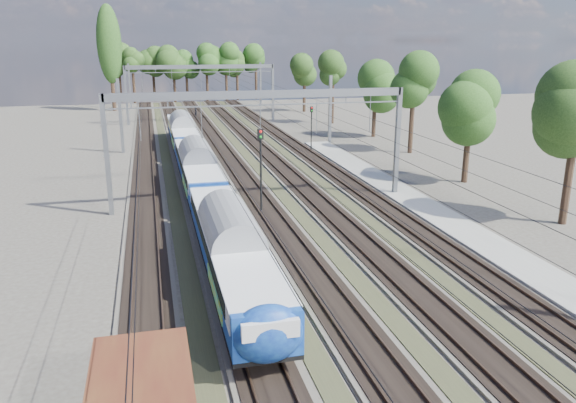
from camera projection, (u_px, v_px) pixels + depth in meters
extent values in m
cube|color=#47423A|center=(146.00, 169.00, 56.85)|extent=(3.00, 130.00, 0.15)
cube|color=black|center=(145.00, 168.00, 56.82)|extent=(2.50, 130.00, 0.06)
cube|color=#473326|center=(138.00, 168.00, 56.63)|extent=(0.08, 130.00, 0.14)
cube|color=#473326|center=(153.00, 167.00, 56.96)|extent=(0.08, 130.00, 0.14)
cube|color=#47423A|center=(190.00, 167.00, 57.89)|extent=(3.00, 130.00, 0.15)
cube|color=black|center=(190.00, 166.00, 57.86)|extent=(2.50, 130.00, 0.06)
cube|color=#473326|center=(183.00, 165.00, 57.67)|extent=(0.08, 130.00, 0.14)
cube|color=#473326|center=(197.00, 165.00, 58.00)|extent=(0.08, 130.00, 0.14)
cube|color=#47423A|center=(234.00, 165.00, 58.92)|extent=(3.00, 130.00, 0.15)
cube|color=black|center=(234.00, 164.00, 58.90)|extent=(2.50, 130.00, 0.06)
cube|color=#473326|center=(227.00, 163.00, 58.70)|extent=(0.08, 130.00, 0.14)
cube|color=#473326|center=(240.00, 163.00, 59.03)|extent=(0.08, 130.00, 0.14)
cube|color=#47423A|center=(275.00, 163.00, 59.96)|extent=(3.00, 130.00, 0.15)
cube|color=black|center=(275.00, 162.00, 59.93)|extent=(2.50, 130.00, 0.06)
cube|color=#473326|center=(269.00, 161.00, 59.74)|extent=(0.08, 130.00, 0.14)
cube|color=#473326|center=(282.00, 160.00, 60.07)|extent=(0.08, 130.00, 0.14)
cube|color=#47423A|center=(316.00, 160.00, 60.99)|extent=(3.00, 130.00, 0.15)
cube|color=black|center=(316.00, 160.00, 60.97)|extent=(2.50, 130.00, 0.06)
cube|color=#473326|center=(309.00, 159.00, 60.78)|extent=(0.08, 130.00, 0.14)
cube|color=#473326|center=(322.00, 158.00, 61.11)|extent=(0.08, 130.00, 0.14)
cube|color=#333221|center=(168.00, 169.00, 57.38)|extent=(1.10, 130.00, 0.05)
cube|color=#333221|center=(212.00, 166.00, 58.42)|extent=(1.10, 130.00, 0.05)
cube|color=#333221|center=(255.00, 164.00, 59.45)|extent=(1.10, 130.00, 0.05)
cube|color=#333221|center=(296.00, 162.00, 60.49)|extent=(1.10, 130.00, 0.05)
cube|color=gray|center=(462.00, 230.00, 38.34)|extent=(3.00, 70.00, 0.30)
cube|color=gray|center=(107.00, 156.00, 41.05)|extent=(0.35, 0.35, 9.00)
cube|color=gray|center=(397.00, 143.00, 46.35)|extent=(0.35, 0.35, 9.00)
cube|color=gray|center=(260.00, 94.00, 42.54)|extent=(23.00, 0.35, 0.60)
cube|color=gray|center=(126.00, 96.00, 85.84)|extent=(0.35, 0.35, 9.00)
cube|color=gray|center=(273.00, 93.00, 91.14)|extent=(0.35, 0.35, 9.00)
cube|color=gray|center=(201.00, 67.00, 87.33)|extent=(23.00, 0.35, 0.60)
cube|color=gray|center=(120.00, 116.00, 64.45)|extent=(0.35, 0.35, 8.50)
cube|color=gray|center=(130.00, 86.00, 106.44)|extent=(0.35, 0.35, 8.50)
cube|color=gray|center=(330.00, 110.00, 70.28)|extent=(0.35, 0.35, 8.50)
cube|color=gray|center=(261.00, 84.00, 112.27)|extent=(0.35, 0.35, 8.50)
cylinder|color=black|center=(142.00, 116.00, 55.35)|extent=(0.03, 130.00, 0.03)
cylinder|color=black|center=(141.00, 104.00, 55.05)|extent=(0.03, 130.00, 0.03)
cylinder|color=black|center=(188.00, 114.00, 56.39)|extent=(0.03, 130.00, 0.03)
cylinder|color=black|center=(187.00, 103.00, 56.08)|extent=(0.03, 130.00, 0.03)
cylinder|color=black|center=(232.00, 113.00, 57.42)|extent=(0.03, 130.00, 0.03)
cylinder|color=black|center=(232.00, 102.00, 57.12)|extent=(0.03, 130.00, 0.03)
cylinder|color=black|center=(275.00, 112.00, 58.46)|extent=(0.03, 130.00, 0.03)
cylinder|color=black|center=(275.00, 101.00, 58.16)|extent=(0.03, 130.00, 0.03)
cylinder|color=black|center=(316.00, 110.00, 59.50)|extent=(0.03, 130.00, 0.03)
cylinder|color=black|center=(317.00, 100.00, 59.19)|extent=(0.03, 130.00, 0.03)
cylinder|color=black|center=(120.00, 86.00, 118.45)|extent=(0.56, 0.56, 6.67)
sphere|color=#1C3A15|center=(118.00, 60.00, 116.98)|extent=(5.32, 5.32, 5.32)
cylinder|color=black|center=(137.00, 90.00, 116.84)|extent=(0.56, 0.56, 5.51)
sphere|color=#1C3A15|center=(135.00, 68.00, 115.62)|extent=(4.09, 4.09, 4.09)
cylinder|color=black|center=(151.00, 85.00, 120.58)|extent=(0.56, 0.56, 6.95)
sphere|color=#1C3A15|center=(149.00, 58.00, 119.04)|extent=(4.99, 4.99, 4.99)
cylinder|color=black|center=(173.00, 88.00, 120.27)|extent=(0.56, 0.56, 5.77)
sphere|color=#1C3A15|center=(172.00, 66.00, 118.99)|extent=(4.09, 4.09, 4.09)
cylinder|color=black|center=(192.00, 87.00, 119.22)|extent=(0.56, 0.56, 6.37)
sphere|color=#1C3A15|center=(191.00, 62.00, 117.81)|extent=(4.58, 4.58, 4.58)
cylinder|color=black|center=(205.00, 84.00, 120.11)|extent=(0.56, 0.56, 7.35)
sphere|color=#1C3A15|center=(204.00, 56.00, 118.49)|extent=(4.98, 4.98, 4.98)
cylinder|color=black|center=(221.00, 84.00, 121.72)|extent=(0.56, 0.56, 7.23)
sphere|color=#1C3A15|center=(220.00, 56.00, 120.13)|extent=(4.05, 4.05, 4.05)
cylinder|color=black|center=(237.00, 84.00, 124.57)|extent=(0.56, 0.56, 6.52)
sphere|color=#1C3A15|center=(237.00, 60.00, 123.13)|extent=(4.82, 4.82, 4.82)
cylinder|color=black|center=(251.00, 84.00, 124.75)|extent=(0.56, 0.56, 6.55)
sphere|color=#1C3A15|center=(250.00, 60.00, 123.30)|extent=(4.11, 4.11, 4.11)
cylinder|color=black|center=(480.00, 148.00, 50.33)|extent=(0.56, 0.56, 6.68)
sphere|color=#1C3A15|center=(485.00, 88.00, 48.86)|extent=(3.61, 3.61, 3.61)
cylinder|color=black|center=(411.00, 132.00, 64.21)|extent=(0.56, 0.56, 5.08)
sphere|color=#1C3A15|center=(414.00, 96.00, 63.09)|extent=(4.31, 4.31, 4.31)
cylinder|color=black|center=(374.00, 118.00, 75.92)|extent=(0.56, 0.56, 5.11)
sphere|color=#1C3A15|center=(376.00, 87.00, 74.79)|extent=(3.48, 3.48, 3.48)
cylinder|color=black|center=(325.00, 102.00, 90.92)|extent=(0.56, 0.56, 6.21)
sphere|color=#1C3A15|center=(326.00, 70.00, 89.54)|extent=(4.03, 4.03, 4.03)
cylinder|color=black|center=(314.00, 97.00, 102.63)|extent=(0.56, 0.56, 5.48)
sphere|color=#1C3A15|center=(315.00, 72.00, 101.42)|extent=(3.98, 3.98, 3.98)
cylinder|color=black|center=(111.00, 67.00, 102.85)|extent=(0.70, 0.70, 16.00)
ellipsoid|color=#1F4617|center=(109.00, 44.00, 101.74)|extent=(4.40, 4.40, 14.08)
cube|color=black|center=(255.00, 334.00, 23.98)|extent=(1.96, 2.94, 0.79)
cube|color=black|center=(216.00, 232.00, 36.81)|extent=(1.96, 2.94, 0.79)
cube|color=navy|center=(231.00, 247.00, 29.99)|extent=(2.75, 19.63, 1.87)
cube|color=silver|center=(230.00, 238.00, 29.85)|extent=(2.83, 18.85, 0.93)
cube|color=black|center=(257.00, 236.00, 30.18)|extent=(0.04, 16.69, 0.69)
cube|color=#FFE90D|center=(244.00, 289.00, 26.09)|extent=(2.85, 5.50, 0.69)
cylinder|color=gray|center=(230.00, 230.00, 29.73)|extent=(2.79, 19.63, 2.79)
cube|color=black|center=(206.00, 205.00, 42.86)|extent=(1.96, 2.94, 0.79)
cube|color=black|center=(192.00, 167.00, 55.69)|extent=(1.96, 2.94, 0.79)
cube|color=navy|center=(197.00, 167.00, 48.87)|extent=(2.75, 19.63, 1.87)
cube|color=silver|center=(197.00, 162.00, 48.73)|extent=(2.83, 18.85, 0.93)
cube|color=black|center=(213.00, 161.00, 49.06)|extent=(0.04, 16.69, 0.69)
cube|color=#FFE90D|center=(202.00, 184.00, 44.97)|extent=(2.85, 5.50, 0.69)
cylinder|color=gray|center=(197.00, 157.00, 48.61)|extent=(2.79, 19.63, 2.79)
cube|color=black|center=(187.00, 155.00, 61.74)|extent=(1.96, 2.94, 0.79)
cube|color=black|center=(180.00, 135.00, 74.56)|extent=(1.96, 2.94, 0.79)
cube|color=navy|center=(183.00, 132.00, 67.75)|extent=(2.75, 19.63, 1.87)
cube|color=silver|center=(182.00, 128.00, 67.61)|extent=(2.83, 18.85, 0.93)
cube|color=black|center=(194.00, 127.00, 67.94)|extent=(0.04, 16.69, 0.69)
cube|color=#FFE90D|center=(185.00, 142.00, 63.85)|extent=(2.85, 5.50, 0.69)
cylinder|color=gray|center=(182.00, 124.00, 67.49)|extent=(2.79, 19.63, 2.79)
ellipsoid|color=navy|center=(268.00, 334.00, 21.00)|extent=(2.79, 1.53, 2.38)
imported|color=black|center=(196.00, 112.00, 95.89)|extent=(0.59, 0.72, 1.71)
cylinder|color=black|center=(261.00, 177.00, 41.85)|extent=(0.16, 0.16, 5.64)
cube|color=black|center=(260.00, 134.00, 40.97)|extent=(0.44, 0.32, 0.79)
sphere|color=red|center=(261.00, 132.00, 40.77)|extent=(0.18, 0.18, 0.18)
sphere|color=#0C9919|center=(261.00, 137.00, 40.88)|extent=(0.18, 0.18, 0.18)
cylinder|color=black|center=(311.00, 133.00, 65.11)|extent=(0.13, 0.13, 4.70)
cube|color=black|center=(312.00, 109.00, 64.37)|extent=(0.38, 0.31, 0.66)
sphere|color=red|center=(312.00, 108.00, 64.21)|extent=(0.15, 0.15, 0.15)
sphere|color=#0C9919|center=(312.00, 111.00, 64.30)|extent=(0.15, 0.15, 0.15)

